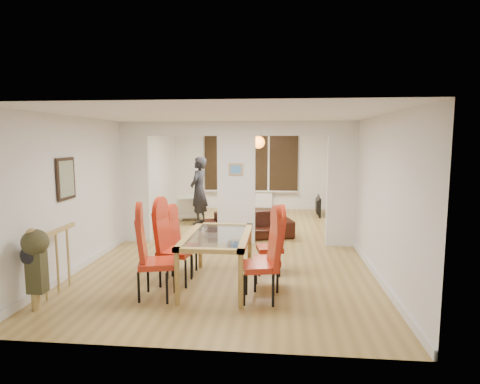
# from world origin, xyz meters

# --- Properties ---
(floor) EXTENTS (5.00, 9.00, 0.01)m
(floor) POSITION_xyz_m (0.00, 0.00, 0.00)
(floor) COLOR #A07F40
(floor) RESTS_ON ground
(room_walls) EXTENTS (5.00, 9.00, 2.60)m
(room_walls) POSITION_xyz_m (0.00, 0.00, 1.30)
(room_walls) COLOR silver
(room_walls) RESTS_ON floor
(divider_wall) EXTENTS (5.00, 0.18, 2.60)m
(divider_wall) POSITION_xyz_m (0.00, 0.00, 1.30)
(divider_wall) COLOR white
(divider_wall) RESTS_ON floor
(bay_window_blinds) EXTENTS (3.00, 0.08, 1.80)m
(bay_window_blinds) POSITION_xyz_m (0.00, 4.44, 1.50)
(bay_window_blinds) COLOR black
(bay_window_blinds) RESTS_ON room_walls
(radiator) EXTENTS (1.40, 0.08, 0.50)m
(radiator) POSITION_xyz_m (0.00, 4.40, 0.30)
(radiator) COLOR white
(radiator) RESTS_ON floor
(pendant_light) EXTENTS (0.36, 0.36, 0.36)m
(pendant_light) POSITION_xyz_m (0.30, 3.30, 2.15)
(pendant_light) COLOR orange
(pendant_light) RESTS_ON room_walls
(stair_newel) EXTENTS (0.40, 1.20, 1.10)m
(stair_newel) POSITION_xyz_m (-2.25, -3.20, 0.55)
(stair_newel) COLOR tan
(stair_newel) RESTS_ON floor
(wall_poster) EXTENTS (0.04, 0.52, 0.67)m
(wall_poster) POSITION_xyz_m (-2.47, -2.40, 1.60)
(wall_poster) COLOR gray
(wall_poster) RESTS_ON room_walls
(pillar_photo) EXTENTS (0.30, 0.03, 0.25)m
(pillar_photo) POSITION_xyz_m (0.00, -0.10, 1.60)
(pillar_photo) COLOR #4C8CD8
(pillar_photo) RESTS_ON divider_wall
(dining_table) EXTENTS (0.96, 1.70, 0.80)m
(dining_table) POSITION_xyz_m (-0.01, -2.58, 0.40)
(dining_table) COLOR olive
(dining_table) RESTS_ON floor
(dining_chair_la) EXTENTS (0.58, 0.58, 1.19)m
(dining_chair_la) POSITION_xyz_m (-0.79, -3.15, 0.59)
(dining_chair_la) COLOR #A32410
(dining_chair_la) RESTS_ON floor
(dining_chair_lb) EXTENTS (0.53, 0.53, 1.18)m
(dining_chair_lb) POSITION_xyz_m (-0.67, -2.56, 0.59)
(dining_chair_lb) COLOR #A32410
(dining_chair_lb) RESTS_ON floor
(dining_chair_lc) EXTENTS (0.46, 0.46, 1.02)m
(dining_chair_lc) POSITION_xyz_m (-0.65, -2.09, 0.51)
(dining_chair_lc) COLOR #A32410
(dining_chair_lc) RESTS_ON floor
(dining_chair_ra) EXTENTS (0.56, 0.56, 1.17)m
(dining_chair_ra) POSITION_xyz_m (0.65, -3.12, 0.58)
(dining_chair_ra) COLOR #A32410
(dining_chair_ra) RESTS_ON floor
(dining_chair_rb) EXTENTS (0.44, 0.44, 1.02)m
(dining_chair_rb) POSITION_xyz_m (0.73, -2.65, 0.51)
(dining_chair_rb) COLOR #A32410
(dining_chair_rb) RESTS_ON floor
(dining_chair_rc) EXTENTS (0.48, 0.48, 1.02)m
(dining_chair_rc) POSITION_xyz_m (0.76, -1.95, 0.51)
(dining_chair_rc) COLOR #A32410
(dining_chair_rc) RESTS_ON floor
(sofa) EXTENTS (2.11, 1.30, 0.57)m
(sofa) POSITION_xyz_m (0.23, 0.51, 0.29)
(sofa) COLOR black
(sofa) RESTS_ON floor
(armchair) EXTENTS (0.89, 0.91, 0.67)m
(armchair) POSITION_xyz_m (-1.59, 2.51, 0.34)
(armchair) COLOR beige
(armchair) RESTS_ON floor
(person) EXTENTS (0.72, 0.55, 1.78)m
(person) POSITION_xyz_m (-1.20, 1.89, 0.89)
(person) COLOR black
(person) RESTS_ON floor
(television) EXTENTS (0.98, 0.17, 0.56)m
(television) POSITION_xyz_m (2.00, 3.44, 0.28)
(television) COLOR black
(television) RESTS_ON floor
(coffee_table) EXTENTS (1.18, 0.72, 0.26)m
(coffee_table) POSITION_xyz_m (0.24, 2.75, 0.13)
(coffee_table) COLOR black
(coffee_table) RESTS_ON floor
(bottle) EXTENTS (0.06, 0.06, 0.25)m
(bottle) POSITION_xyz_m (0.04, 2.73, 0.38)
(bottle) COLOR #143F19
(bottle) RESTS_ON coffee_table
(bowl) EXTENTS (0.23, 0.23, 0.06)m
(bowl) POSITION_xyz_m (0.02, 2.76, 0.29)
(bowl) COLOR black
(bowl) RESTS_ON coffee_table
(shoes) EXTENTS (0.22, 0.24, 0.09)m
(shoes) POSITION_xyz_m (-0.04, -0.38, 0.05)
(shoes) COLOR black
(shoes) RESTS_ON floor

